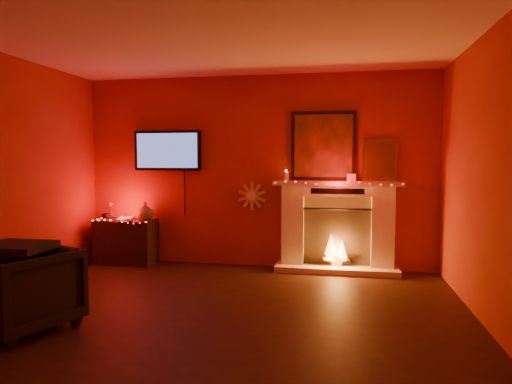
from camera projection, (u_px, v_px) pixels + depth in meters
room at (203, 179)px, 4.02m from camera, size 5.00×5.00×5.00m
fireplace at (336, 218)px, 6.19m from camera, size 1.72×0.40×2.18m
tv at (168, 151)px, 6.64m from camera, size 1.00×0.07×1.24m
sunburst_clock at (252, 196)px, 6.48m from camera, size 0.40×0.03×0.40m
console_table at (127, 239)px, 6.65m from camera, size 0.85×0.54×0.90m
armchair at (22, 290)px, 4.04m from camera, size 1.03×1.04×0.73m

